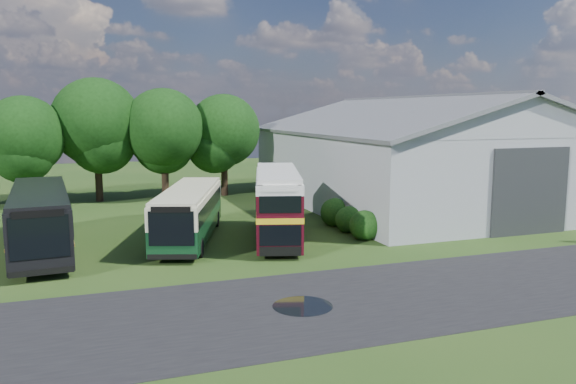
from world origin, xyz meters
name	(u,v)px	position (x,y,z in m)	size (l,w,h in m)	color
ground	(310,279)	(0.00, 0.00, 0.00)	(120.00, 120.00, 0.00)	#1E3C13
asphalt_road	(410,293)	(3.00, -3.00, 0.00)	(60.00, 8.00, 0.02)	black
puddle	(303,307)	(-1.50, -3.00, 0.00)	(2.20, 2.20, 0.01)	black
storage_shed	(416,149)	(15.00, 15.98, 4.17)	(18.80, 24.80, 8.15)	gray
tree_left_b	(24,136)	(-13.00, 23.50, 5.25)	(5.78, 5.78, 8.16)	black
tree_mid	(96,122)	(-8.00, 24.80, 6.18)	(6.80, 6.80, 9.60)	black
tree_right_a	(164,128)	(-3.00, 23.80, 5.69)	(6.26, 6.26, 8.83)	black
tree_right_b	(224,130)	(2.00, 24.60, 5.44)	(5.98, 5.98, 8.45)	black
shrub_front	(364,239)	(5.60, 6.00, 0.00)	(1.70, 1.70, 1.70)	#194714
shrub_mid	(349,232)	(5.60, 8.00, 0.00)	(1.60, 1.60, 1.60)	#194714
shrub_back	(335,225)	(5.60, 10.00, 0.00)	(1.80, 1.80, 1.80)	#194714
bus_green_single	(189,213)	(-3.57, 8.97, 1.53)	(5.59, 10.65, 2.87)	black
bus_maroon_double	(277,205)	(0.99, 7.41, 1.93)	(4.76, 9.27, 3.87)	black
bus_dark_single	(40,219)	(-11.04, 8.94, 1.69)	(3.48, 11.69, 3.18)	black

